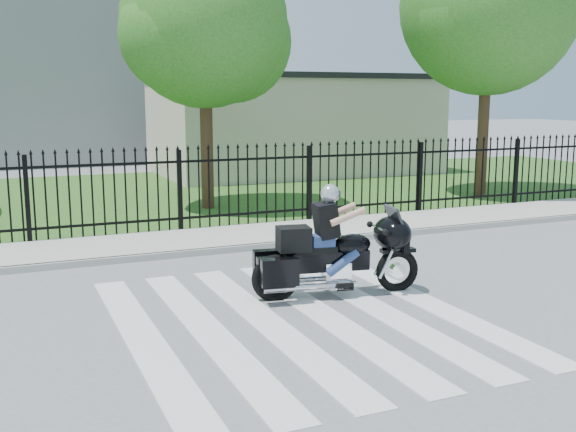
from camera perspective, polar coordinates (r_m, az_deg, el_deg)
name	(u,v)px	position (r m, az deg, el deg)	size (l,w,h in m)	color
ground	(296,319)	(8.97, 0.71, -8.72)	(120.00, 120.00, 0.00)	slate
crosswalk	(296,319)	(8.97, 0.71, -8.69)	(5.00, 5.50, 0.01)	silver
sidewalk	(194,241)	(13.52, -7.99, -2.10)	(40.00, 2.00, 0.12)	#ADAAA3
curb	(208,251)	(12.58, -6.77, -2.99)	(40.00, 0.12, 0.12)	#ADAAA3
grass_strip	(129,196)	(20.26, -13.30, 1.65)	(40.00, 12.00, 0.02)	#23511B
iron_fence	(180,192)	(14.32, -9.14, 1.98)	(26.00, 0.04, 1.80)	black
tree_mid	(204,24)	(17.56, -7.11, 15.82)	(4.20, 4.20, 6.78)	#382316
tree_right	(489,6)	(20.56, 16.67, 16.67)	(5.00, 5.00, 7.90)	#382316
building_low	(293,126)	(25.98, 0.39, 7.59)	(10.00, 6.00, 3.50)	#BEB29E
building_low_roof	(293,77)	(25.97, 0.40, 11.67)	(10.20, 6.20, 0.20)	black
motorcycle_rider	(333,250)	(9.84, 3.81, -2.85)	(2.55, 1.10, 1.69)	black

